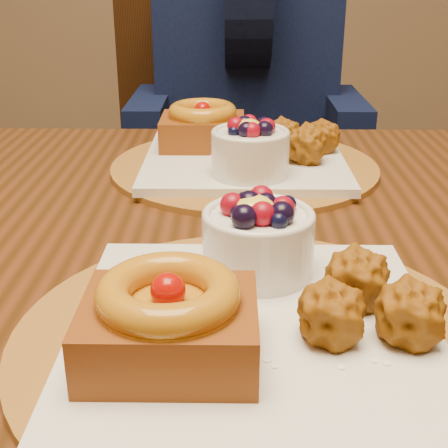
{
  "coord_description": "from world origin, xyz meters",
  "views": [
    {
      "loc": [
        0.1,
        -0.53,
        1.03
      ],
      "look_at": [
        0.09,
        -0.07,
        0.83
      ],
      "focal_mm": 50.0,
      "sensor_mm": 36.0,
      "label": 1
    }
  ],
  "objects": [
    {
      "name": "diner",
      "position": [
        0.13,
        0.89,
        0.85
      ],
      "size": [
        0.49,
        0.48,
        0.8
      ],
      "rotation": [
        0.0,
        0.0,
        0.07
      ],
      "color": "black",
      "rests_on": "ground"
    },
    {
      "name": "dining_table",
      "position": [
        0.12,
        0.1,
        0.68
      ],
      "size": [
        1.6,
        0.9,
        0.76
      ],
      "color": "#331C09",
      "rests_on": "ground"
    },
    {
      "name": "chair_far",
      "position": [
        0.04,
        0.88,
        0.53
      ],
      "size": [
        0.49,
        0.49,
        0.95
      ],
      "rotation": [
        0.0,
        0.0,
        -0.06
      ],
      "color": "black",
      "rests_on": "ground"
    },
    {
      "name": "place_setting_near",
      "position": [
        0.11,
        -0.11,
        0.78
      ],
      "size": [
        0.38,
        0.38,
        0.09
      ],
      "color": "brown",
      "rests_on": "dining_table"
    },
    {
      "name": "place_setting_far",
      "position": [
        0.11,
        0.31,
        0.78
      ],
      "size": [
        0.38,
        0.38,
        0.09
      ],
      "color": "brown",
      "rests_on": "dining_table"
    }
  ]
}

